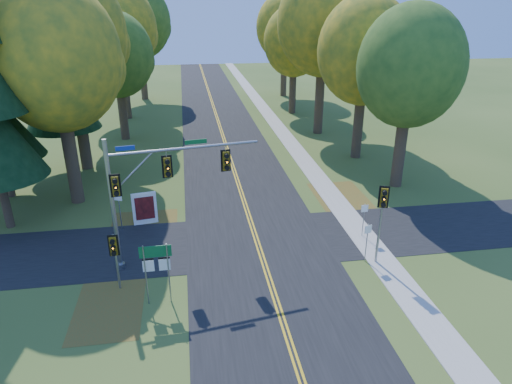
{
  "coord_description": "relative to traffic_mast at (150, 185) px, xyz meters",
  "views": [
    {
      "loc": [
        -3.58,
        -20.7,
        12.74
      ],
      "look_at": [
        -0.1,
        1.56,
        3.2
      ],
      "focal_mm": 32.0,
      "sensor_mm": 36.0,
      "label": 1
    }
  ],
  "objects": [
    {
      "name": "tree_e_b",
      "position": [
        16.46,
        15.15,
        4.48
      ],
      "size": [
        7.6,
        7.6,
        13.33
      ],
      "color": "#38281C",
      "rests_on": "ground"
    },
    {
      "name": "road_cross",
      "position": [
        5.49,
        1.58,
        -4.41
      ],
      "size": [
        60.0,
        6.0,
        0.02
      ],
      "primitive_type": "cube",
      "color": "black",
      "rests_on": "ground"
    },
    {
      "name": "ped_signal_pole",
      "position": [
        -1.69,
        -2.24,
        -2.2
      ],
      "size": [
        0.47,
        0.54,
        2.97
      ],
      "rotation": [
        0.0,
        0.0,
        0.02
      ],
      "color": "#919599",
      "rests_on": "ground"
    },
    {
      "name": "tree_e_a",
      "position": [
        17.06,
        8.35,
        4.12
      ],
      "size": [
        7.2,
        7.2,
        12.73
      ],
      "color": "#38281C",
      "rests_on": "ground"
    },
    {
      "name": "centerline_left",
      "position": [
        5.39,
        -0.42,
        -4.39
      ],
      "size": [
        0.1,
        160.0,
        0.01
      ],
      "primitive_type": "cube",
      "color": "gold",
      "rests_on": "road_main"
    },
    {
      "name": "ground",
      "position": [
        5.49,
        -0.42,
        -4.41
      ],
      "size": [
        160.0,
        160.0,
        0.0
      ],
      "primitive_type": "plane",
      "color": "#334D1B",
      "rests_on": "ground"
    },
    {
      "name": "leaf_patch_e",
      "position": [
        12.29,
        5.58,
        -4.41
      ],
      "size": [
        3.5,
        8.0,
        0.0
      ],
      "primitive_type": "cube",
      "color": "brown",
      "rests_on": "ground"
    },
    {
      "name": "reg_sign_w",
      "position": [
        -2.27,
        4.1,
        -2.68
      ],
      "size": [
        0.46,
        0.23,
        2.53
      ],
      "rotation": [
        0.0,
        0.0,
        -0.42
      ],
      "color": "gray",
      "rests_on": "ground"
    },
    {
      "name": "tree_e_d",
      "position": [
        14.76,
        32.45,
        3.82
      ],
      "size": [
        7.0,
        7.0,
        12.32
      ],
      "color": "#38281C",
      "rests_on": "ground"
    },
    {
      "name": "info_kiosk",
      "position": [
        -0.9,
        4.75,
        -3.4
      ],
      "size": [
        1.48,
        0.46,
        2.03
      ],
      "rotation": [
        0.0,
        0.0,
        0.18
      ],
      "color": "white",
      "rests_on": "ground"
    },
    {
      "name": "reg_sign_e_north",
      "position": [
        11.62,
        1.07,
        -2.98
      ],
      "size": [
        0.4,
        0.06,
        2.09
      ],
      "rotation": [
        0.0,
        0.0,
        0.03
      ],
      "color": "gray",
      "rests_on": "ground"
    },
    {
      "name": "tree_e_c",
      "position": [
        15.37,
        23.27,
        6.25
      ],
      "size": [
        8.8,
        8.8,
        15.79
      ],
      "color": "#38281C",
      "rests_on": "ground"
    },
    {
      "name": "tree_w_d",
      "position": [
        -4.63,
        32.76,
        5.36
      ],
      "size": [
        8.2,
        8.2,
        14.56
      ],
      "color": "#38281C",
      "rests_on": "ground"
    },
    {
      "name": "east_signal_pole",
      "position": [
        11.24,
        -1.9,
        -1.07
      ],
      "size": [
        0.49,
        0.59,
        4.41
      ],
      "rotation": [
        0.0,
        0.0,
        -0.32
      ],
      "color": "gray",
      "rests_on": "ground"
    },
    {
      "name": "leaf_patch_w_far",
      "position": [
        -2.01,
        -3.42,
        -4.41
      ],
      "size": [
        3.0,
        5.0,
        0.0
      ],
      "primitive_type": "cube",
      "color": "brown",
      "rests_on": "ground"
    },
    {
      "name": "tree_e_e",
      "position": [
        15.96,
        43.16,
        4.78
      ],
      "size": [
        7.8,
        7.8,
        13.74
      ],
      "color": "#38281C",
      "rests_on": "ground"
    },
    {
      "name": "traffic_mast",
      "position": [
        0.0,
        0.0,
        0.0
      ],
      "size": [
        7.49,
        1.67,
        6.86
      ],
      "rotation": [
        0.0,
        0.0,
        0.16
      ],
      "color": "gray",
      "rests_on": "ground"
    },
    {
      "name": "centerline_right",
      "position": [
        5.59,
        -0.42,
        -4.39
      ],
      "size": [
        0.1,
        160.0,
        0.01
      ],
      "primitive_type": "cube",
      "color": "gold",
      "rests_on": "road_main"
    },
    {
      "name": "reg_sign_e_south",
      "position": [
        10.8,
        -1.52,
        -2.92
      ],
      "size": [
        0.41,
        0.15,
        2.18
      ],
      "rotation": [
        0.0,
        0.0,
        0.3
      ],
      "color": "gray",
      "rests_on": "ground"
    },
    {
      "name": "pine_c",
      "position": [
        -7.51,
        15.58,
        5.28
      ],
      "size": [
        5.6,
        5.6,
        20.56
      ],
      "color": "#38281C",
      "rests_on": "ground"
    },
    {
      "name": "leaf_patch_w_near",
      "position": [
        -1.01,
        3.58,
        -4.41
      ],
      "size": [
        4.0,
        6.0,
        0.0
      ],
      "primitive_type": "cube",
      "color": "brown",
      "rests_on": "ground"
    },
    {
      "name": "road_main",
      "position": [
        5.49,
        -0.42,
        -4.4
      ],
      "size": [
        8.0,
        160.0,
        0.02
      ],
      "primitive_type": "cube",
      "color": "black",
      "rests_on": "ground"
    },
    {
      "name": "tree_w_b",
      "position": [
        -6.23,
        15.86,
        5.95
      ],
      "size": [
        8.6,
        8.6,
        15.38
      ],
      "color": "#38281C",
      "rests_on": "ground"
    },
    {
      "name": "tree_w_a",
      "position": [
        -5.64,
        8.96,
        5.07
      ],
      "size": [
        8.0,
        8.0,
        14.15
      ],
      "color": "#38281C",
      "rests_on": "ground"
    },
    {
      "name": "route_sign_cluster",
      "position": [
        0.24,
        -3.46,
        -2.3
      ],
      "size": [
        1.4,
        0.1,
        3.0
      ],
      "rotation": [
        0.0,
        0.0,
        0.01
      ],
      "color": "gray",
      "rests_on": "ground"
    },
    {
      "name": "sidewalk_east",
      "position": [
        11.69,
        -0.42,
        -4.38
      ],
      "size": [
        1.6,
        160.0,
        0.06
      ],
      "primitive_type": "cube",
      "color": "#9E998E",
      "rests_on": "ground"
    },
    {
      "name": "tree_w_e",
      "position": [
        -3.43,
        43.66,
        5.66
      ],
      "size": [
        8.4,
        8.4,
        14.97
      ],
      "color": "#38281C",
      "rests_on": "ground"
    },
    {
      "name": "tree_w_c",
      "position": [
        -4.05,
        24.04,
        3.53
      ],
      "size": [
        6.8,
        6.8,
        11.91
      ],
      "color": "#38281C",
      "rests_on": "ground"
    }
  ]
}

